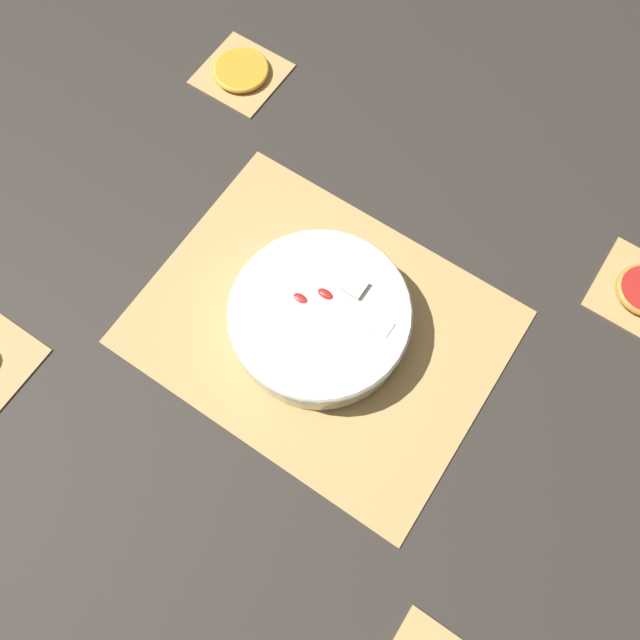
{
  "coord_description": "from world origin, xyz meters",
  "views": [
    {
      "loc": [
        0.17,
        -0.25,
        0.84
      ],
      "look_at": [
        0.0,
        0.0,
        0.03
      ],
      "focal_mm": 35.0,
      "sensor_mm": 36.0,
      "label": 1
    }
  ],
  "objects": [
    {
      "name": "coaster_mat_far_left",
      "position": [
        -0.36,
        0.3,
        0.0
      ],
      "size": [
        0.13,
        0.13,
        0.01
      ],
      "color": "tan",
      "rests_on": "ground_plane"
    },
    {
      "name": "bamboo_mat_center",
      "position": [
        0.0,
        0.0,
        0.0
      ],
      "size": [
        0.49,
        0.38,
        0.01
      ],
      "color": "tan",
      "rests_on": "ground_plane"
    },
    {
      "name": "ground_plane",
      "position": [
        0.0,
        0.0,
        0.0
      ],
      "size": [
        6.0,
        6.0,
        0.0
      ],
      "primitive_type": "plane",
      "color": "#2D2823"
    },
    {
      "name": "orange_slice_whole",
      "position": [
        -0.36,
        0.3,
        0.01
      ],
      "size": [
        0.09,
        0.09,
        0.01
      ],
      "color": "orange",
      "rests_on": "coaster_mat_far_left"
    },
    {
      "name": "fruit_salad_bowl",
      "position": [
        0.0,
        -0.0,
        0.04
      ],
      "size": [
        0.25,
        0.25,
        0.07
      ],
      "color": "silver",
      "rests_on": "bamboo_mat_center"
    }
  ]
}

